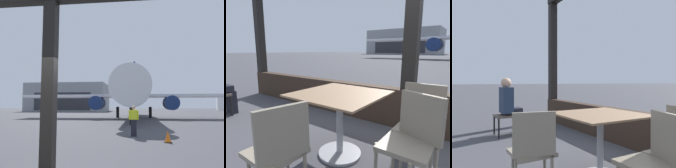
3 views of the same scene
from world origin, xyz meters
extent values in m
cube|color=black|center=(-4.20, 0.00, 1.73)|extent=(0.20, 0.20, 3.46)
cube|color=#8C6B4C|center=(-0.41, -1.28, 0.76)|extent=(0.95, 0.95, 0.02)
cylinder|color=#9EA0A5|center=(-0.41, -1.28, 0.38)|extent=(0.08, 0.08, 0.75)
cube|color=gray|center=(-0.41, -2.16, 0.44)|extent=(0.40, 0.40, 0.04)
cube|color=gray|center=(-0.24, -2.19, 0.67)|extent=(0.13, 0.40, 0.41)
cylinder|color=gray|center=(-0.54, -1.95, 0.22)|extent=(0.03, 0.03, 0.44)
cube|color=gray|center=(0.41, -1.09, 0.47)|extent=(0.40, 0.40, 0.04)
cube|color=gray|center=(0.41, -1.47, 0.47)|extent=(0.40, 0.40, 0.04)
cube|color=gray|center=(0.48, -1.30, 0.69)|extent=(0.39, 0.18, 0.41)
cube|color=brown|center=(-3.09, -1.68, 0.42)|extent=(0.48, 0.48, 0.04)
cylinder|color=black|center=(-3.30, -1.47, 0.20)|extent=(0.04, 0.04, 0.40)
cylinder|color=black|center=(-2.88, -1.47, 0.20)|extent=(0.04, 0.04, 0.40)
cylinder|color=black|center=(-3.30, -1.89, 0.20)|extent=(0.04, 0.04, 0.40)
cylinder|color=black|center=(-2.88, -1.89, 0.20)|extent=(0.04, 0.04, 0.40)
cube|color=black|center=(-3.09, -1.56, 0.52)|extent=(0.32, 0.40, 0.12)
cube|color=black|center=(-3.09, -1.38, 0.23)|extent=(0.28, 0.12, 0.46)
cube|color=#23334C|center=(-3.09, -1.68, 0.76)|extent=(0.40, 0.22, 0.55)
sphere|color=tan|center=(-3.09, -1.68, 1.13)|extent=(0.22, 0.22, 0.22)
camera|label=1|loc=(1.41, -3.43, 1.73)|focal=35.76mm
camera|label=2|loc=(0.80, -2.93, 1.25)|focal=29.11mm
camera|label=3|loc=(1.67, -2.97, 1.15)|focal=35.50mm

